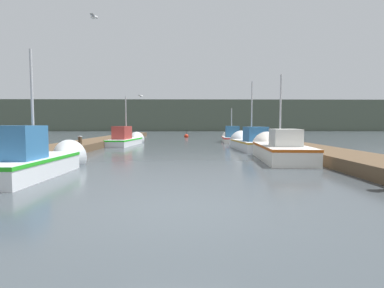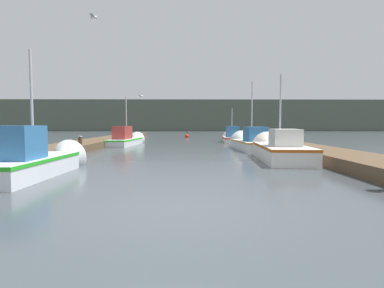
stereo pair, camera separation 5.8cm
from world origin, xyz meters
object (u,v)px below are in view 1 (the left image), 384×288
object	(u,v)px
mooring_piling_0	(123,134)
seagull_1	(94,17)
fishing_boat_1	(278,149)
fishing_boat_0	(37,160)
mooring_piling_1	(80,145)
fishing_boat_3	(127,139)
channel_buoy	(186,136)
fishing_boat_2	(250,142)
fishing_boat_4	(231,137)
seagull_lead	(141,96)

from	to	relation	value
mooring_piling_0	seagull_1	distance (m)	16.76
seagull_1	fishing_boat_1	bearing A→B (deg)	-69.88
fishing_boat_0	mooring_piling_0	world-z (taller)	fishing_boat_0
mooring_piling_1	seagull_1	bearing A→B (deg)	-64.03
mooring_piling_0	mooring_piling_1	distance (m)	10.95
fishing_boat_0	fishing_boat_3	bearing A→B (deg)	91.68
fishing_boat_1	channel_buoy	xyz separation A→B (m)	(-4.31, 22.22, -0.30)
fishing_boat_2	mooring_piling_1	bearing A→B (deg)	-168.71
fishing_boat_2	fishing_boat_4	size ratio (longest dim) A/B	0.99
fishing_boat_0	seagull_1	bearing A→B (deg)	58.45
fishing_boat_2	seagull_lead	size ratio (longest dim) A/B	9.36
fishing_boat_3	fishing_boat_2	bearing A→B (deg)	-21.33
channel_buoy	fishing_boat_1	bearing A→B (deg)	-79.02
fishing_boat_2	seagull_lead	distance (m)	7.95
mooring_piling_1	channel_buoy	xyz separation A→B (m)	(5.73, 19.60, -0.34)
channel_buoy	fishing_boat_0	bearing A→B (deg)	-99.95
fishing_boat_1	seagull_1	size ratio (longest dim) A/B	10.76
fishing_boat_1	fishing_boat_3	distance (m)	13.05
mooring_piling_1	channel_buoy	size ratio (longest dim) A/B	0.94
fishing_boat_0	seagull_1	xyz separation A→B (m)	(1.29, 1.96, 5.09)
mooring_piling_1	fishing_boat_4	bearing A→B (deg)	48.35
seagull_1	fishing_boat_4	bearing A→B (deg)	-21.55
fishing_boat_2	fishing_boat_4	xyz separation A→B (m)	(0.05, 8.56, -0.04)
fishing_boat_0	fishing_boat_1	bearing A→B (deg)	27.22
channel_buoy	seagull_1	distance (m)	25.30
fishing_boat_3	mooring_piling_0	bearing A→B (deg)	111.68
fishing_boat_3	seagull_1	xyz separation A→B (m)	(1.24, -11.83, 5.13)
mooring_piling_0	fishing_boat_0	bearing A→B (deg)	-86.41
channel_buoy	seagull_1	size ratio (longest dim) A/B	1.84
fishing_boat_4	seagull_lead	size ratio (longest dim) A/B	9.49
fishing_boat_1	fishing_boat_2	distance (m)	5.17
mooring_piling_1	fishing_boat_2	bearing A→B (deg)	14.56
fishing_boat_0	fishing_boat_4	size ratio (longest dim) A/B	0.93
fishing_boat_1	seagull_1	xyz separation A→B (m)	(-7.65, -2.27, 5.12)
seagull_lead	seagull_1	bearing A→B (deg)	-163.10
fishing_boat_1	mooring_piling_1	size ratio (longest dim) A/B	6.22
fishing_boat_1	mooring_piling_0	size ratio (longest dim) A/B	4.56
mooring_piling_1	fishing_boat_0	bearing A→B (deg)	-80.99
mooring_piling_1	channel_buoy	world-z (taller)	mooring_piling_1
fishing_boat_0	mooring_piling_1	size ratio (longest dim) A/B	5.13
fishing_boat_1	fishing_boat_3	bearing A→B (deg)	137.45
mooring_piling_1	seagull_lead	bearing A→B (deg)	57.30
fishing_boat_3	mooring_piling_1	xyz separation A→B (m)	(-1.14, -6.94, 0.05)
fishing_boat_4	seagull_lead	distance (m)	10.46
fishing_boat_1	mooring_piling_1	bearing A→B (deg)	169.88
fishing_boat_1	fishing_boat_2	world-z (taller)	fishing_boat_2
fishing_boat_0	seagull_lead	bearing A→B (deg)	83.66
mooring_piling_0	seagull_lead	distance (m)	7.83
fishing_boat_1	seagull_lead	xyz separation A→B (m)	(-7.35, 6.79, 3.06)
mooring_piling_1	fishing_boat_1	bearing A→B (deg)	-14.60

